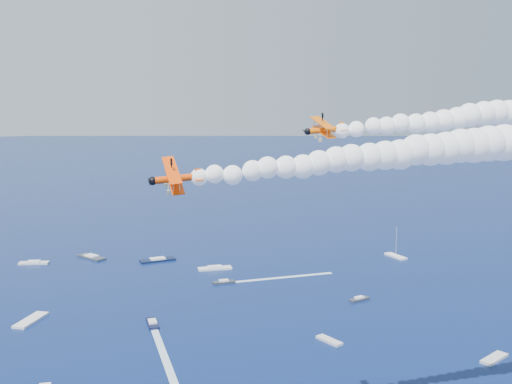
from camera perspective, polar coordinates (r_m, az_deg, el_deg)
name	(u,v)px	position (r m, az deg, el deg)	size (l,w,h in m)	color
biplane_lead	(325,130)	(98.49, 6.51, 5.81)	(6.76, 7.58, 4.57)	#FF6205
biplane_trail	(176,178)	(84.92, -7.51, 1.27)	(7.41, 8.31, 5.01)	#FF4605
smoke_trail_lead	(477,115)	(111.47, 20.01, 6.78)	(54.83, 12.78, 10.09)	white
smoke_trail_trail	(361,158)	(92.31, 9.79, 3.14)	(54.83, 12.77, 10.09)	white
spectator_boats	(117,306)	(200.38, -12.94, -10.43)	(210.63, 166.32, 0.70)	#2E343D
boat_wakes	(235,310)	(193.43, -1.98, -11.02)	(79.92, 72.17, 0.04)	white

